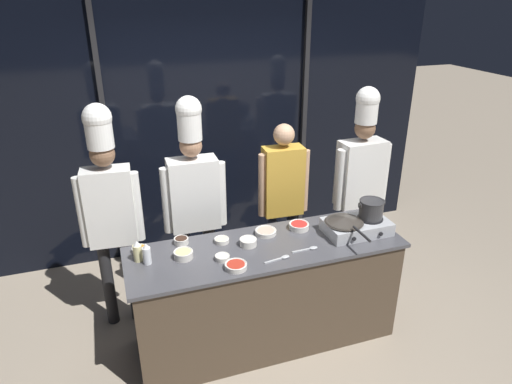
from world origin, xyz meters
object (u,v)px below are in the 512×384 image
object	(u,v)px
chef_line	(361,173)
serving_spoon_slotted	(282,258)
chef_head	(109,201)
frying_pan	(345,220)
prep_bowl_ginger	(183,254)
prep_bowl_bell_pepper	(299,226)
prep_bowl_onion	(248,242)
prep_bowl_noodles	(222,240)
prep_bowl_chili_flakes	(236,266)
chef_sous	(194,192)
stock_pot	(371,209)
squeeze_bottle_oil	(138,251)
squeeze_bottle_clear	(147,254)
prep_bowl_bean_sprouts	(222,257)
person_guest	(283,191)
portable_stove	(357,226)
serving_spoon_solid	(310,249)
prep_bowl_carrots	(140,249)
prep_bowl_soy_glaze	(181,240)
prep_bowl_shrimp	(266,232)

from	to	relation	value
chef_line	serving_spoon_slotted	bearing A→B (deg)	33.91
chef_head	frying_pan	bearing A→B (deg)	163.76
prep_bowl_ginger	prep_bowl_bell_pepper	bearing A→B (deg)	7.92
prep_bowl_onion	prep_bowl_noodles	xyz separation A→B (m)	(-0.18, 0.11, -0.01)
prep_bowl_chili_flakes	chef_sous	world-z (taller)	chef_sous
stock_pot	chef_sous	size ratio (longest dim) A/B	0.12
squeeze_bottle_oil	prep_bowl_noodles	world-z (taller)	squeeze_bottle_oil
frying_pan	prep_bowl_noodles	bearing A→B (deg)	168.08
squeeze_bottle_clear	prep_bowl_bean_sprouts	distance (m)	0.54
prep_bowl_noodles	person_guest	size ratio (longest dim) A/B	0.07
stock_pot	prep_bowl_chili_flakes	size ratio (longest dim) A/B	1.39
portable_stove	serving_spoon_solid	bearing A→B (deg)	-165.41
chef_sous	prep_bowl_carrots	bearing A→B (deg)	43.35
squeeze_bottle_clear	person_guest	xyz separation A→B (m)	(1.30, 0.64, 0.03)
prep_bowl_onion	prep_bowl_bean_sprouts	distance (m)	0.28
frying_pan	stock_pot	world-z (taller)	stock_pot
serving_spoon_slotted	chef_sous	bearing A→B (deg)	116.65
prep_bowl_chili_flakes	prep_bowl_noodles	world-z (taller)	prep_bowl_chili_flakes
squeeze_bottle_oil	prep_bowl_noodles	xyz separation A→B (m)	(0.64, 0.06, -0.06)
prep_bowl_soy_glaze	portable_stove	bearing A→B (deg)	-11.40
prep_bowl_noodles	chef_line	world-z (taller)	chef_line
prep_bowl_shrimp	prep_bowl_onion	distance (m)	0.23
prep_bowl_carrots	person_guest	distance (m)	1.42
serving_spoon_solid	person_guest	distance (m)	0.86
prep_bowl_soy_glaze	prep_bowl_noodles	xyz separation A→B (m)	(0.30, -0.08, -0.01)
prep_bowl_bell_pepper	prep_bowl_noodles	xyz separation A→B (m)	(-0.66, -0.01, -0.01)
prep_bowl_ginger	chef_line	bearing A→B (deg)	17.91
chef_head	prep_bowl_ginger	bearing A→B (deg)	133.07
squeeze_bottle_oil	prep_bowl_bean_sprouts	world-z (taller)	squeeze_bottle_oil
chef_head	prep_bowl_shrimp	bearing A→B (deg)	163.58
stock_pot	prep_bowl_noodles	bearing A→B (deg)	170.63
serving_spoon_slotted	chef_line	distance (m)	1.42
prep_bowl_bell_pepper	chef_head	bearing A→B (deg)	162.82
prep_bowl_bell_pepper	portable_stove	bearing A→B (deg)	-26.24
person_guest	prep_bowl_bean_sprouts	bearing A→B (deg)	47.20
serving_spoon_slotted	person_guest	xyz separation A→B (m)	(0.37, 0.90, 0.11)
portable_stove	squeeze_bottle_clear	bearing A→B (deg)	177.22
squeeze_bottle_clear	prep_bowl_carrots	world-z (taller)	squeeze_bottle_clear
prep_bowl_noodles	squeeze_bottle_clear	bearing A→B (deg)	-168.66
squeeze_bottle_clear	stock_pot	bearing A→B (deg)	-2.58
prep_bowl_bell_pepper	chef_sous	bearing A→B (deg)	145.43
chef_sous	stock_pot	bearing A→B (deg)	151.65
prep_bowl_soy_glaze	serving_spoon_solid	world-z (taller)	prep_bowl_soy_glaze
prep_bowl_ginger	prep_bowl_soy_glaze	bearing A→B (deg)	84.00
prep_bowl_bean_sprouts	chef_line	world-z (taller)	chef_line
prep_bowl_bean_sprouts	prep_bowl_chili_flakes	xyz separation A→B (m)	(0.06, -0.14, 0.00)
prep_bowl_soy_glaze	prep_bowl_bell_pepper	world-z (taller)	same
prep_bowl_shrimp	prep_bowl_noodles	distance (m)	0.37
squeeze_bottle_clear	chef_head	world-z (taller)	chef_head
prep_bowl_ginger	chef_line	distance (m)	1.91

